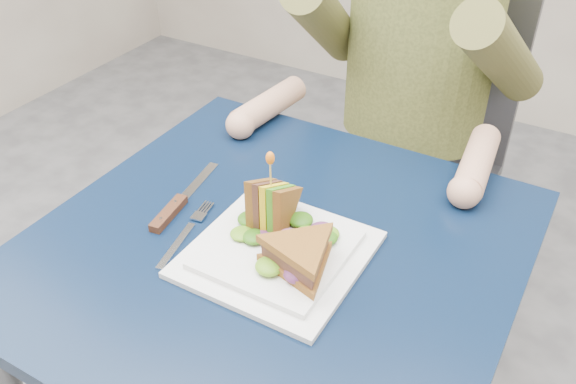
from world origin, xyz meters
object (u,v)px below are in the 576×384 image
Objects in this scene: diner at (423,13)px; sandwich_upright at (271,207)px; sandwich_flat at (301,256)px; table at (274,278)px; chair at (419,138)px; knife at (175,207)px; fork at (184,235)px; plate at (278,252)px.

sandwich_upright is at bearing -91.48° from diner.
diner reaches higher than sandwich_flat.
table is 0.81× the size of chair.
table is 0.14m from sandwich_upright.
sandwich_flat is at bearing -8.28° from knife.
sandwich_flat is at bearing 2.23° from fork.
sandwich_upright reaches higher than sandwich_flat.
knife is (-0.19, -0.64, -0.18)m from diner.
knife is at bearing -170.16° from sandwich_upright.
table is at bearing 23.51° from fork.
diner is 0.69m from knife.
chair is 1.25× the size of diner.
diner is 3.37× the size of knife.
sandwich_flat is at bearing -84.41° from chair.
table is 1.01× the size of diner.
table is at bearing 146.94° from sandwich_flat.
sandwich_flat is at bearing -33.06° from table.
sandwich_upright is 0.19m from knife.
diner is 4.17× the size of fork.
diner is 4.40× the size of sandwich_flat.
knife is (-0.19, -0.75, 0.20)m from chair.
table is 0.09m from plate.
sandwich_upright is at bearing 130.27° from plate.
table is 2.88× the size of plate.
table is at bearing -90.00° from diner.
fork is (-0.13, -0.06, 0.08)m from table.
fork is at bearing -146.68° from sandwich_upright.
chair reaches higher than sandwich_upright.
sandwich_upright reaches higher than fork.
diner is at bearing 96.50° from sandwich_flat.
chair is 5.49× the size of sandwich_flat.
knife is (-0.06, 0.05, 0.00)m from fork.
table is at bearing -90.00° from chair.
table is at bearing 3.28° from knife.
knife is at bearing -106.77° from diner.
sandwich_upright is 0.80× the size of fork.
sandwich_upright is 0.15m from fork.
sandwich_upright is (-0.02, 0.02, 0.13)m from table.
diner reaches higher than knife.
sandwich_upright is at bearing 128.70° from table.
sandwich_upright is at bearing -91.25° from chair.
plate is at bearing 155.56° from sandwich_flat.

